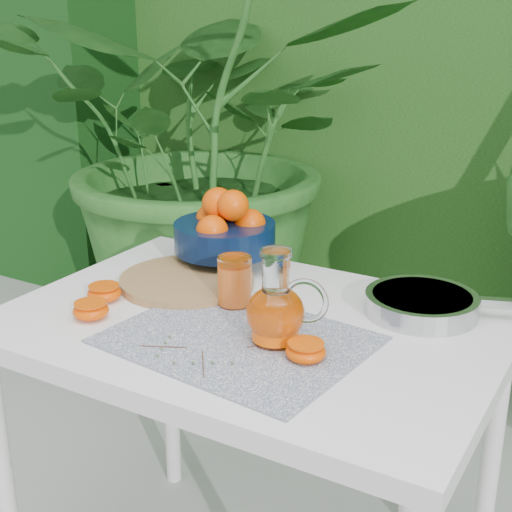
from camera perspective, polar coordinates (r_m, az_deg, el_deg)
The scene contains 11 objects.
hedge_backdrop at distance 3.36m, azimuth 19.66°, elevation 15.55°, with size 8.00×1.65×2.50m.
potted_plant_left at distance 2.88m, azimuth -3.24°, elevation 9.32°, with size 1.71×1.71×1.71m, color #235F20.
white_table at distance 1.50m, azimuth -0.39°, elevation -7.89°, with size 1.00×0.70×0.75m.
placemat at distance 1.37m, azimuth -1.46°, elevation -6.69°, with size 0.47×0.37×0.00m, color #0C1946.
cutting_board at distance 1.64m, azimuth -5.54°, elevation -1.98°, with size 0.31×0.31×0.02m, color #A5764A.
fruit_bowl at distance 1.73m, azimuth -2.45°, elevation 2.09°, with size 0.26×0.26×0.20m.
juice_pitcher at distance 1.33m, azimuth 1.66°, elevation -4.40°, with size 0.17×0.13×0.18m.
juice_tumbler at distance 1.50m, azimuth -1.72°, elevation -2.10°, with size 0.08×0.08×0.11m.
saute_pan at distance 1.52m, azimuth 13.24°, elevation -3.69°, with size 0.43×0.30×0.04m.
orange_halves at distance 1.44m, azimuth -7.69°, elevation -4.78°, with size 0.59×0.17×0.04m.
thyme_sprigs at distance 1.32m, azimuth -3.13°, elevation -7.50°, with size 0.26×0.22×0.01m.
Camera 1 is at (0.72, -1.23, 1.35)m, focal length 50.00 mm.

